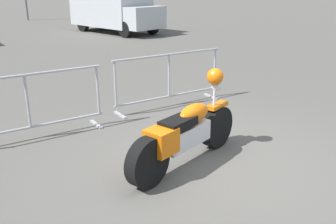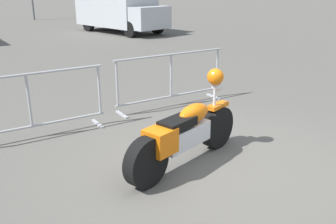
{
  "view_description": "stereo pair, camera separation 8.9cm",
  "coord_description": "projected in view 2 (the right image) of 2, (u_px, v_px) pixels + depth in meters",
  "views": [
    {
      "loc": [
        -3.41,
        -3.28,
        2.39
      ],
      "look_at": [
        -0.37,
        0.68,
        0.65
      ],
      "focal_mm": 40.0,
      "sensor_mm": 36.0,
      "label": 1
    },
    {
      "loc": [
        -3.34,
        -3.33,
        2.39
      ],
      "look_at": [
        -0.37,
        0.68,
        0.65
      ],
      "focal_mm": 40.0,
      "sensor_mm": 36.0,
      "label": 2
    }
  ],
  "objects": [
    {
      "name": "delivery_van",
      "position": [
        119.0,
        7.0,
        18.34
      ],
      "size": [
        2.71,
        5.24,
        2.31
      ],
      "rotation": [
        0.0,
        0.0,
        -1.41
      ],
      "color": "#B2B7BC",
      "rests_on": "ground"
    },
    {
      "name": "motorcycle",
      "position": [
        186.0,
        132.0,
        5.04
      ],
      "size": [
        2.16,
        0.66,
        1.23
      ],
      "rotation": [
        0.0,
        0.0,
        0.23
      ],
      "color": "black",
      "rests_on": "ground"
    },
    {
      "name": "crowd_barrier_far",
      "position": [
        171.0,
        79.0,
        7.45
      ],
      "size": [
        2.45,
        0.61,
        1.07
      ],
      "rotation": [
        0.0,
        0.0,
        -0.08
      ],
      "color": "#9EA0A5",
      "rests_on": "ground"
    },
    {
      "name": "planter_island",
      "position": [
        119.0,
        18.0,
        22.24
      ],
      "size": [
        3.55,
        3.55,
        1.12
      ],
      "color": "#ADA89E",
      "rests_on": "ground"
    },
    {
      "name": "ground_plane",
      "position": [
        218.0,
        164.0,
        5.19
      ],
      "size": [
        120.0,
        120.0,
        0.0
      ],
      "primitive_type": "plane",
      "color": "#54514C"
    },
    {
      "name": "crowd_barrier_near",
      "position": [
        30.0,
        105.0,
        5.88
      ],
      "size": [
        2.45,
        0.61,
        1.07
      ],
      "rotation": [
        0.0,
        0.0,
        -0.08
      ],
      "color": "#9EA0A5",
      "rests_on": "ground"
    }
  ]
}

